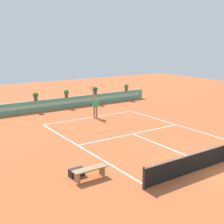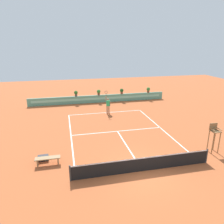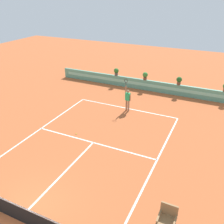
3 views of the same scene
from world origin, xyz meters
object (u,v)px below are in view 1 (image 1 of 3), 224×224
tennis_ball_near_baseline (111,136)px  potted_plant_centre (66,93)px  bench_courtside (90,171)px  tennis_player (95,105)px  gear_bag (77,172)px  potted_plant_right (95,90)px  potted_plant_left (36,96)px  potted_plant_far_right (126,87)px

tennis_ball_near_baseline → potted_plant_centre: potted_plant_centre is taller
bench_courtside → tennis_player: (5.96, 9.45, 0.67)m
tennis_ball_near_baseline → potted_plant_centre: size_ratio=0.09×
gear_bag → potted_plant_centre: (6.09, 13.69, 1.23)m
gear_bag → potted_plant_right: size_ratio=0.97×
bench_courtside → tennis_ball_near_baseline: 6.34m
tennis_ball_near_baseline → potted_plant_right: potted_plant_right is taller
gear_bag → potted_plant_left: (3.14, 13.69, 1.23)m
bench_courtside → potted_plant_centre: (5.74, 14.30, 1.04)m
bench_courtside → potted_plant_far_right: potted_plant_far_right is taller
tennis_player → potted_plant_centre: bearing=92.6°
potted_plant_left → potted_plant_centre: size_ratio=1.00×
potted_plant_right → potted_plant_left: bearing=180.0°
potted_plant_right → tennis_player: bearing=-120.9°
tennis_ball_near_baseline → potted_plant_far_right: (8.42, 9.60, 1.38)m
gear_bag → tennis_ball_near_baseline: 6.15m
bench_courtside → potted_plant_right: potted_plant_right is taller
bench_courtside → tennis_ball_near_baseline: bench_courtside is taller
tennis_ball_near_baseline → potted_plant_right: size_ratio=0.09×
potted_plant_right → gear_bag: bearing=-123.9°
bench_courtside → potted_plant_far_right: (12.68, 14.30, 1.04)m
bench_courtside → potted_plant_far_right: 19.13m
bench_courtside → potted_plant_centre: bearing=68.1°
potted_plant_left → potted_plant_right: (6.08, 0.00, 0.00)m
potted_plant_far_right → tennis_ball_near_baseline: bearing=-131.3°
potted_plant_centre → gear_bag: bearing=-114.0°
tennis_player → potted_plant_right: (2.91, 4.85, 0.36)m
tennis_ball_near_baseline → potted_plant_centre: bearing=81.2°
tennis_ball_near_baseline → potted_plant_centre: 9.81m
tennis_ball_near_baseline → bench_courtside: bearing=-132.2°
gear_bag → potted_plant_centre: potted_plant_centre is taller
bench_courtside → gear_bag: bench_courtside is taller
potted_plant_far_right → tennis_player: bearing=-144.2°
tennis_ball_near_baseline → potted_plant_right: 10.74m
gear_bag → potted_plant_right: bearing=56.1°
gear_bag → tennis_player: tennis_player is taller
tennis_player → potted_plant_left: (-3.17, 4.85, 0.36)m
tennis_ball_near_baseline → potted_plant_far_right: potted_plant_far_right is taller
potted_plant_centre → potted_plant_right: bearing=0.0°
bench_courtside → potted_plant_far_right: size_ratio=2.21×
potted_plant_left → bench_courtside: bearing=-101.0°
potted_plant_right → potted_plant_far_right: same height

